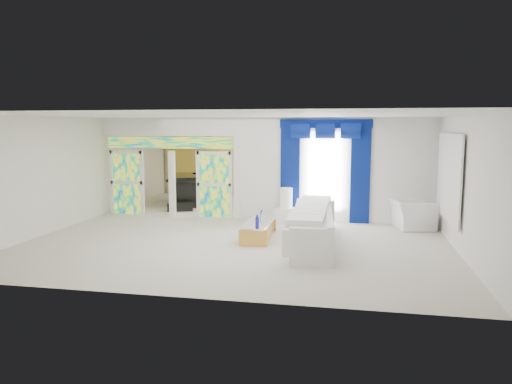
% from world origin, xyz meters
% --- Properties ---
extents(floor, '(12.00, 12.00, 0.00)m').
position_xyz_m(floor, '(0.00, 0.00, 0.00)').
color(floor, '#B7AF9E').
rests_on(floor, ground).
extents(dividing_wall, '(5.70, 0.18, 3.00)m').
position_xyz_m(dividing_wall, '(2.15, 1.00, 1.50)').
color(dividing_wall, white).
rests_on(dividing_wall, ground).
extents(dividing_header, '(4.30, 0.18, 0.55)m').
position_xyz_m(dividing_header, '(-2.85, 1.00, 2.73)').
color(dividing_header, white).
rests_on(dividing_header, dividing_wall).
extents(stained_panel_left, '(0.95, 0.04, 2.00)m').
position_xyz_m(stained_panel_left, '(-4.28, 1.00, 1.00)').
color(stained_panel_left, '#994C3F').
rests_on(stained_panel_left, ground).
extents(stained_panel_right, '(0.95, 0.04, 2.00)m').
position_xyz_m(stained_panel_right, '(-1.42, 1.00, 1.00)').
color(stained_panel_right, '#994C3F').
rests_on(stained_panel_right, ground).
extents(stained_transom, '(4.00, 0.05, 0.35)m').
position_xyz_m(stained_transom, '(-2.85, 1.00, 2.25)').
color(stained_transom, '#994C3F').
rests_on(stained_transom, dividing_header).
extents(window_pane, '(1.00, 0.02, 2.30)m').
position_xyz_m(window_pane, '(1.90, 0.90, 1.45)').
color(window_pane, white).
rests_on(window_pane, dividing_wall).
extents(blue_drape_left, '(0.55, 0.10, 2.80)m').
position_xyz_m(blue_drape_left, '(0.90, 0.87, 1.40)').
color(blue_drape_left, '#04144D').
rests_on(blue_drape_left, ground).
extents(blue_drape_right, '(0.55, 0.10, 2.80)m').
position_xyz_m(blue_drape_right, '(2.90, 0.87, 1.40)').
color(blue_drape_right, '#04144D').
rests_on(blue_drape_right, ground).
extents(blue_pelmet, '(2.60, 0.12, 0.25)m').
position_xyz_m(blue_pelmet, '(1.90, 0.87, 2.82)').
color(blue_pelmet, '#04144D').
rests_on(blue_pelmet, dividing_wall).
extents(wall_mirror, '(0.04, 2.70, 1.90)m').
position_xyz_m(wall_mirror, '(4.94, -1.00, 1.55)').
color(wall_mirror, white).
rests_on(wall_mirror, ground).
extents(gold_curtains, '(9.70, 0.12, 2.90)m').
position_xyz_m(gold_curtains, '(0.00, 5.90, 1.50)').
color(gold_curtains, '#B27C2A').
rests_on(gold_curtains, ground).
extents(white_sofa, '(1.18, 4.12, 0.78)m').
position_xyz_m(white_sofa, '(1.79, -1.88, 0.39)').
color(white_sofa, white).
rests_on(white_sofa, ground).
extents(coffee_table, '(0.74, 1.86, 0.40)m').
position_xyz_m(coffee_table, '(0.44, -1.58, 0.20)').
color(coffee_table, gold).
rests_on(coffee_table, ground).
extents(console_table, '(1.24, 0.40, 0.41)m').
position_xyz_m(console_table, '(1.12, 0.63, 0.21)').
color(console_table, white).
rests_on(console_table, ground).
extents(table_lamp, '(0.36, 0.36, 0.58)m').
position_xyz_m(table_lamp, '(0.82, 0.63, 0.70)').
color(table_lamp, white).
rests_on(table_lamp, console_table).
extents(armchair, '(1.26, 1.38, 0.77)m').
position_xyz_m(armchair, '(4.28, 0.41, 0.39)').
color(armchair, white).
rests_on(armchair, ground).
extents(grand_piano, '(2.18, 2.47, 1.04)m').
position_xyz_m(grand_piano, '(-2.82, 3.39, 0.52)').
color(grand_piano, black).
rests_on(grand_piano, ground).
extents(piano_bench, '(0.88, 0.58, 0.27)m').
position_xyz_m(piano_bench, '(-2.82, 1.79, 0.14)').
color(piano_bench, black).
rests_on(piano_bench, ground).
extents(tv_console, '(0.60, 0.55, 0.82)m').
position_xyz_m(tv_console, '(-4.65, 2.03, 0.41)').
color(tv_console, tan).
rests_on(tv_console, ground).
extents(chandelier, '(0.60, 0.60, 0.60)m').
position_xyz_m(chandelier, '(-2.30, 3.40, 2.65)').
color(chandelier, gold).
rests_on(chandelier, ceiling).
extents(decanters, '(0.18, 1.14, 0.22)m').
position_xyz_m(decanters, '(0.48, -1.55, 0.49)').
color(decanters, silver).
rests_on(decanters, coffee_table).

